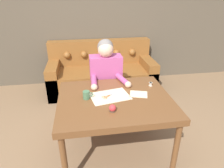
# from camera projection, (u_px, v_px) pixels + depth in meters

# --- Properties ---
(ground_plane) EXTENTS (16.00, 16.00, 0.00)m
(ground_plane) POSITION_uv_depth(u_px,v_px,m) (105.00, 154.00, 2.45)
(ground_plane) COLOR #846647
(wall_back) EXTENTS (8.00, 0.06, 2.60)m
(wall_back) POSITION_uv_depth(u_px,v_px,m) (89.00, 19.00, 3.88)
(wall_back) COLOR brown
(wall_back) RESTS_ON ground_plane
(dining_table) EXTENTS (1.25, 1.03, 0.74)m
(dining_table) POSITION_uv_depth(u_px,v_px,m) (115.00, 103.00, 2.25)
(dining_table) COLOR brown
(dining_table) RESTS_ON ground_plane
(couch) EXTENTS (2.01, 0.87, 0.92)m
(couch) POSITION_uv_depth(u_px,v_px,m) (102.00, 73.00, 3.95)
(couch) COLOR brown
(couch) RESTS_ON ground_plane
(person) EXTENTS (0.50, 0.60, 1.25)m
(person) POSITION_uv_depth(u_px,v_px,m) (106.00, 82.00, 2.83)
(person) COLOR #33281E
(person) RESTS_ON ground_plane
(pattern_paper_main) EXTENTS (0.48, 0.38, 0.00)m
(pattern_paper_main) POSITION_uv_depth(u_px,v_px,m) (110.00, 96.00, 2.25)
(pattern_paper_main) COLOR beige
(pattern_paper_main) RESTS_ON dining_table
(pattern_paper_offcut) EXTENTS (0.24, 0.21, 0.00)m
(pattern_paper_offcut) POSITION_uv_depth(u_px,v_px,m) (139.00, 94.00, 2.29)
(pattern_paper_offcut) COLOR beige
(pattern_paper_offcut) RESTS_ON dining_table
(scissors) EXTENTS (0.23, 0.18, 0.01)m
(scissors) POSITION_uv_depth(u_px,v_px,m) (108.00, 96.00, 2.25)
(scissors) COLOR silver
(scissors) RESTS_ON dining_table
(mug) EXTENTS (0.11, 0.08, 0.09)m
(mug) POSITION_uv_depth(u_px,v_px,m) (87.00, 95.00, 2.19)
(mug) COLOR #47704C
(mug) RESTS_ON dining_table
(thread_spool) EXTENTS (0.04, 0.04, 0.05)m
(thread_spool) POSITION_uv_depth(u_px,v_px,m) (151.00, 84.00, 2.48)
(thread_spool) COLOR beige
(thread_spool) RESTS_ON dining_table
(pin_cushion) EXTENTS (0.07, 0.07, 0.07)m
(pin_cushion) POSITION_uv_depth(u_px,v_px,m) (113.00, 108.00, 1.97)
(pin_cushion) COLOR #4C3828
(pin_cushion) RESTS_ON dining_table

